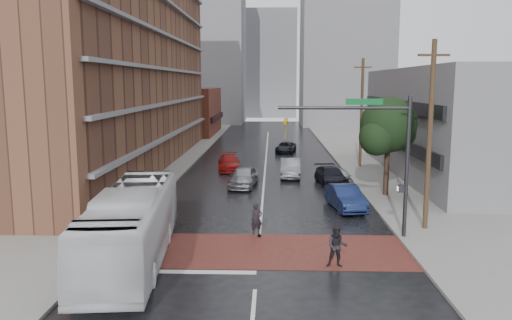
# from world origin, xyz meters

# --- Properties ---
(ground) EXTENTS (160.00, 160.00, 0.00)m
(ground) POSITION_xyz_m (0.00, 0.00, 0.00)
(ground) COLOR black
(ground) RESTS_ON ground
(crosswalk) EXTENTS (14.00, 5.00, 0.02)m
(crosswalk) POSITION_xyz_m (0.00, 0.50, 0.01)
(crosswalk) COLOR maroon
(crosswalk) RESTS_ON ground
(sidewalk_west) EXTENTS (9.00, 90.00, 0.15)m
(sidewalk_west) POSITION_xyz_m (-11.50, 25.00, 0.07)
(sidewalk_west) COLOR gray
(sidewalk_west) RESTS_ON ground
(sidewalk_east) EXTENTS (9.00, 90.00, 0.15)m
(sidewalk_east) POSITION_xyz_m (11.50, 25.00, 0.07)
(sidewalk_east) COLOR gray
(sidewalk_east) RESTS_ON ground
(apartment_block) EXTENTS (10.00, 44.00, 28.00)m
(apartment_block) POSITION_xyz_m (-14.00, 24.00, 14.00)
(apartment_block) COLOR brown
(apartment_block) RESTS_ON ground
(storefront_west) EXTENTS (8.00, 16.00, 7.00)m
(storefront_west) POSITION_xyz_m (-12.00, 54.00, 3.50)
(storefront_west) COLOR brown
(storefront_west) RESTS_ON ground
(building_east) EXTENTS (11.00, 26.00, 9.00)m
(building_east) POSITION_xyz_m (16.50, 20.00, 4.50)
(building_east) COLOR gray
(building_east) RESTS_ON ground
(distant_tower_west) EXTENTS (18.00, 16.00, 32.00)m
(distant_tower_west) POSITION_xyz_m (-14.00, 78.00, 16.00)
(distant_tower_west) COLOR gray
(distant_tower_west) RESTS_ON ground
(distant_tower_east) EXTENTS (16.00, 14.00, 36.00)m
(distant_tower_east) POSITION_xyz_m (14.00, 72.00, 18.00)
(distant_tower_east) COLOR gray
(distant_tower_east) RESTS_ON ground
(distant_tower_center) EXTENTS (12.00, 10.00, 24.00)m
(distant_tower_center) POSITION_xyz_m (0.00, 95.00, 12.00)
(distant_tower_center) COLOR gray
(distant_tower_center) RESTS_ON ground
(street_tree) EXTENTS (4.20, 4.10, 6.90)m
(street_tree) POSITION_xyz_m (8.52, 12.03, 4.73)
(street_tree) COLOR #332319
(street_tree) RESTS_ON ground
(signal_mast) EXTENTS (6.50, 0.30, 7.20)m
(signal_mast) POSITION_xyz_m (5.85, 2.50, 4.73)
(signal_mast) COLOR #2D2D33
(signal_mast) RESTS_ON ground
(utility_pole_near) EXTENTS (1.60, 0.26, 10.00)m
(utility_pole_near) POSITION_xyz_m (8.80, 4.00, 5.14)
(utility_pole_near) COLOR #473321
(utility_pole_near) RESTS_ON ground
(utility_pole_far) EXTENTS (1.60, 0.26, 10.00)m
(utility_pole_far) POSITION_xyz_m (8.80, 24.00, 5.14)
(utility_pole_far) COLOR #473321
(utility_pole_far) RESTS_ON ground
(transit_bus) EXTENTS (3.86, 11.96, 3.27)m
(transit_bus) POSITION_xyz_m (-5.50, -1.00, 1.64)
(transit_bus) COLOR silver
(transit_bus) RESTS_ON ground
(pedestrian_a) EXTENTS (0.69, 0.55, 1.66)m
(pedestrian_a) POSITION_xyz_m (-0.16, 3.00, 0.83)
(pedestrian_a) COLOR black
(pedestrian_a) RESTS_ON ground
(pedestrian_b) EXTENTS (0.94, 0.76, 1.83)m
(pedestrian_b) POSITION_xyz_m (3.42, -1.50, 0.91)
(pedestrian_b) COLOR black
(pedestrian_b) RESTS_ON ground
(car_travel_a) EXTENTS (2.42, 4.81, 1.57)m
(car_travel_a) POSITION_xyz_m (-1.52, 14.96, 0.79)
(car_travel_a) COLOR #9C9DA3
(car_travel_a) RESTS_ON ground
(car_travel_b) EXTENTS (1.74, 4.67, 1.52)m
(car_travel_b) POSITION_xyz_m (2.16, 19.03, 0.76)
(car_travel_b) COLOR #929499
(car_travel_b) RESTS_ON ground
(car_travel_c) EXTENTS (2.53, 4.97, 1.38)m
(car_travel_c) POSITION_xyz_m (-3.24, 22.21, 0.69)
(car_travel_c) COLOR maroon
(car_travel_c) RESTS_ON ground
(suv_travel) EXTENTS (2.66, 4.59, 1.20)m
(suv_travel) POSITION_xyz_m (2.18, 33.89, 0.60)
(suv_travel) COLOR black
(suv_travel) RESTS_ON ground
(car_parked_near) EXTENTS (2.28, 4.76, 1.50)m
(car_parked_near) POSITION_xyz_m (5.20, 8.44, 0.75)
(car_parked_near) COLOR #16224D
(car_parked_near) RESTS_ON ground
(car_parked_mid) EXTENTS (2.53, 4.91, 1.36)m
(car_parked_mid) POSITION_xyz_m (5.20, 16.00, 0.68)
(car_parked_mid) COLOR black
(car_parked_mid) RESTS_ON ground
(car_parked_far) EXTENTS (1.76, 3.74, 1.24)m
(car_parked_far) POSITION_xyz_m (5.92, 16.00, 0.62)
(car_parked_far) COLOR #A1A4A8
(car_parked_far) RESTS_ON ground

